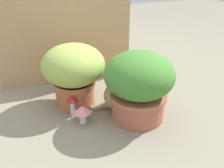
% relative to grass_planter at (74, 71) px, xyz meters
% --- Properties ---
extents(ground_plane, '(6.00, 6.00, 0.00)m').
position_rel_grass_planter_xyz_m(ground_plane, '(0.05, -0.13, -0.23)').
color(ground_plane, gray).
extents(cardboard_backdrop, '(0.94, 0.03, 0.77)m').
position_rel_grass_planter_xyz_m(cardboard_backdrop, '(0.01, 0.35, 0.16)').
color(cardboard_backdrop, tan).
rests_on(cardboard_backdrop, ground).
extents(grass_planter, '(0.38, 0.38, 0.39)m').
position_rel_grass_planter_xyz_m(grass_planter, '(0.00, 0.00, 0.00)').
color(grass_planter, '#AF5F3B').
rests_on(grass_planter, ground).
extents(leafy_planter, '(0.39, 0.39, 0.40)m').
position_rel_grass_planter_xyz_m(leafy_planter, '(0.32, -0.26, -0.01)').
color(leafy_planter, '#AD5C45').
rests_on(leafy_planter, ground).
extents(cat, '(0.37, 0.21, 0.32)m').
position_rel_grass_planter_xyz_m(cat, '(0.29, -0.17, -0.11)').
color(cat, tan).
rests_on(cat, ground).
extents(mushroom_ornament_pink, '(0.10, 0.10, 0.11)m').
position_rel_grass_planter_xyz_m(mushroom_ornament_pink, '(-0.00, -0.22, -0.15)').
color(mushroom_ornament_pink, silver).
rests_on(mushroom_ornament_pink, ground).
extents(mushroom_ornament_red, '(0.07, 0.07, 0.13)m').
position_rel_grass_planter_xyz_m(mushroom_ornament_red, '(-0.04, -0.12, -0.14)').
color(mushroom_ornament_red, silver).
rests_on(mushroom_ornament_red, ground).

